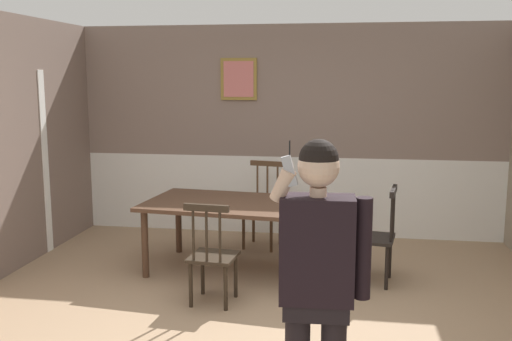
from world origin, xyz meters
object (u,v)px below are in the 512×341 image
at_px(chair_near_window, 263,208).
at_px(dining_table, 241,209).
at_px(chair_at_table_head, 375,236).
at_px(chair_by_doorway, 212,255).
at_px(person_figure, 318,272).

bearing_deg(chair_near_window, dining_table, 94.82).
bearing_deg(dining_table, chair_near_window, 84.00).
bearing_deg(chair_near_window, chair_at_table_head, 150.69).
height_order(chair_by_doorway, chair_at_table_head, chair_at_table_head).
bearing_deg(dining_table, chair_at_table_head, -5.87).
height_order(dining_table, chair_near_window, chair_near_window).
distance_m(chair_by_doorway, chair_at_table_head, 1.66).
xyz_separation_m(dining_table, person_figure, (0.93, -2.77, 0.32)).
distance_m(chair_by_doorway, person_figure, 2.17).
height_order(chair_by_doorway, person_figure, person_figure).
relative_size(chair_near_window, chair_by_doorway, 1.07).
height_order(dining_table, person_figure, person_figure).
bearing_deg(chair_by_doorway, chair_near_window, 88.92).
height_order(chair_at_table_head, person_figure, person_figure).
bearing_deg(chair_by_doorway, chair_at_table_head, 33.12).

